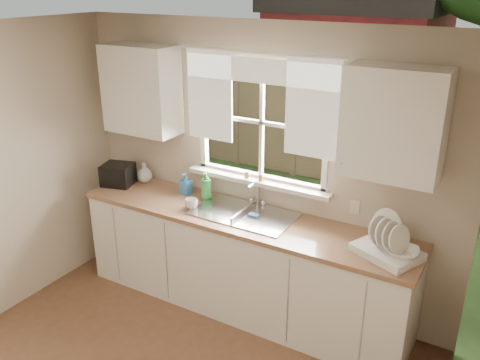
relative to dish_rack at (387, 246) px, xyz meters
The scene contains 19 objects.
room_walls 2.13m from the dish_rack, 126.04° to the right, with size 3.62×4.02×2.50m.
ceiling 2.56m from the dish_rack, 127.11° to the right, with size 3.60×4.00×0.02m, color silver.
window 1.39m from the dish_rack, 164.18° to the left, with size 1.38×0.16×1.06m.
curtains 1.60m from the dish_rack, 166.39° to the left, with size 1.50×0.03×0.81m.
base_cabinets 1.36m from the dish_rack, behind, with size 3.00×0.62×0.87m, color white.
countertop 1.25m from the dish_rack, behind, with size 3.04×0.65×0.04m, color #926849.
upper_cabinet_left 2.56m from the dish_rack, behind, with size 0.70×0.33×0.80m, color white.
upper_cabinet_right 0.89m from the dish_rack, 118.58° to the left, with size 0.70×0.33×0.80m, color white.
wall_outlet 0.51m from the dish_rack, 137.39° to the left, with size 0.08×0.01×0.12m, color beige.
sill_jars 1.32m from the dish_rack, 167.11° to the left, with size 0.18×0.04×0.06m.
sink 1.26m from the dish_rack, behind, with size 0.88×0.52×0.40m.
dish_rack is the anchor object (origin of this frame).
bowl 0.14m from the dish_rack, 21.57° to the right, with size 0.22×0.22×0.05m, color white.
soap_bottle_a 1.72m from the dish_rack, behind, with size 0.10×0.10×0.26m, color green.
soap_bottle_b 1.95m from the dish_rack, behind, with size 0.09×0.09×0.21m, color #3271BE.
soap_bottle_c 2.49m from the dish_rack, behind, with size 0.15×0.15×0.19m, color beige.
saucer 2.64m from the dish_rack, behind, with size 0.20×0.20×0.01m, color white.
cup 1.71m from the dish_rack, behind, with size 0.11×0.11×0.09m, color beige.
black_appliance 2.65m from the dish_rack, behind, with size 0.28×0.25×0.21m, color black.
Camera 1 is at (1.96, -1.70, 2.81)m, focal length 38.00 mm.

